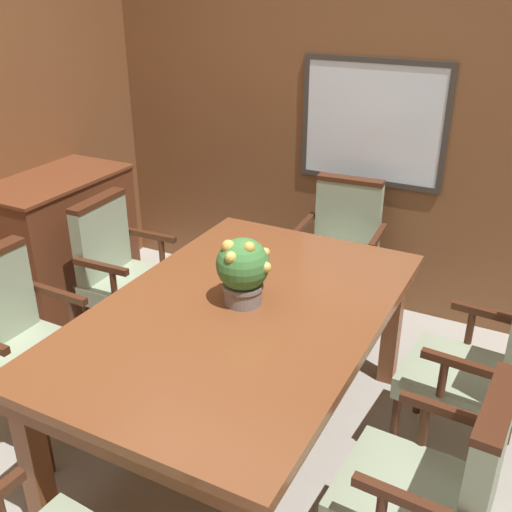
{
  "coord_description": "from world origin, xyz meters",
  "views": [
    {
      "loc": [
        1.27,
        -1.86,
        2.15
      ],
      "look_at": [
        0.12,
        0.34,
        0.97
      ],
      "focal_mm": 42.0,
      "sensor_mm": 36.0,
      "label": 1
    }
  ],
  "objects_px": {
    "dining_table": "(241,326)",
    "chair_left_near": "(20,339)",
    "chair_head_far": "(340,249)",
    "chair_right_near": "(436,488)",
    "sideboard_cabinet": "(64,250)",
    "chair_right_far": "(482,367)",
    "potted_plant": "(243,269)",
    "chair_left_far": "(124,271)"
  },
  "relations": [
    {
      "from": "chair_head_far",
      "to": "sideboard_cabinet",
      "type": "height_order",
      "value": "sideboard_cabinet"
    },
    {
      "from": "potted_plant",
      "to": "chair_left_near",
      "type": "bearing_deg",
      "value": -155.71
    },
    {
      "from": "chair_left_far",
      "to": "chair_head_far",
      "type": "bearing_deg",
      "value": -51.46
    },
    {
      "from": "chair_left_far",
      "to": "potted_plant",
      "type": "relative_size",
      "value": 2.99
    },
    {
      "from": "dining_table",
      "to": "chair_left_near",
      "type": "height_order",
      "value": "chair_left_near"
    },
    {
      "from": "chair_right_near",
      "to": "chair_right_far",
      "type": "xyz_separation_m",
      "value": [
        0.03,
        0.81,
        0.0
      ]
    },
    {
      "from": "chair_head_far",
      "to": "dining_table",
      "type": "bearing_deg",
      "value": -94.09
    },
    {
      "from": "chair_right_far",
      "to": "chair_left_near",
      "type": "bearing_deg",
      "value": -64.47
    },
    {
      "from": "dining_table",
      "to": "chair_right_near",
      "type": "xyz_separation_m",
      "value": [
        0.99,
        -0.4,
        -0.15
      ]
    },
    {
      "from": "potted_plant",
      "to": "sideboard_cabinet",
      "type": "height_order",
      "value": "potted_plant"
    },
    {
      "from": "chair_left_near",
      "to": "chair_right_far",
      "type": "height_order",
      "value": "same"
    },
    {
      "from": "chair_left_far",
      "to": "chair_head_far",
      "type": "height_order",
      "value": "same"
    },
    {
      "from": "dining_table",
      "to": "chair_left_near",
      "type": "relative_size",
      "value": 1.94
    },
    {
      "from": "chair_left_near",
      "to": "chair_head_far",
      "type": "xyz_separation_m",
      "value": [
        1.02,
        1.72,
        0.0
      ]
    },
    {
      "from": "chair_right_near",
      "to": "chair_left_near",
      "type": "bearing_deg",
      "value": -87.25
    },
    {
      "from": "chair_left_near",
      "to": "chair_left_far",
      "type": "distance_m",
      "value": 0.82
    },
    {
      "from": "dining_table",
      "to": "sideboard_cabinet",
      "type": "distance_m",
      "value": 1.72
    },
    {
      "from": "potted_plant",
      "to": "sideboard_cabinet",
      "type": "xyz_separation_m",
      "value": [
        -1.61,
        0.48,
        -0.45
      ]
    },
    {
      "from": "chair_right_near",
      "to": "potted_plant",
      "type": "height_order",
      "value": "potted_plant"
    },
    {
      "from": "sideboard_cabinet",
      "to": "potted_plant",
      "type": "bearing_deg",
      "value": -16.53
    },
    {
      "from": "chair_left_far",
      "to": "potted_plant",
      "type": "distance_m",
      "value": 1.16
    },
    {
      "from": "chair_right_near",
      "to": "chair_head_far",
      "type": "relative_size",
      "value": 1.0
    },
    {
      "from": "chair_left_near",
      "to": "chair_left_far",
      "type": "height_order",
      "value": "same"
    },
    {
      "from": "chair_right_far",
      "to": "sideboard_cabinet",
      "type": "height_order",
      "value": "sideboard_cabinet"
    },
    {
      "from": "chair_left_far",
      "to": "sideboard_cabinet",
      "type": "relative_size",
      "value": 0.98
    },
    {
      "from": "sideboard_cabinet",
      "to": "chair_right_far",
      "type": "bearing_deg",
      "value": -2.72
    },
    {
      "from": "potted_plant",
      "to": "sideboard_cabinet",
      "type": "bearing_deg",
      "value": 163.47
    },
    {
      "from": "chair_right_far",
      "to": "sideboard_cabinet",
      "type": "bearing_deg",
      "value": -88.68
    },
    {
      "from": "dining_table",
      "to": "chair_head_far",
      "type": "relative_size",
      "value": 1.94
    },
    {
      "from": "chair_right_far",
      "to": "chair_right_near",
      "type": "bearing_deg",
      "value": 1.79
    },
    {
      "from": "dining_table",
      "to": "chair_right_near",
      "type": "height_order",
      "value": "chair_right_near"
    },
    {
      "from": "chair_right_near",
      "to": "sideboard_cabinet",
      "type": "bearing_deg",
      "value": -106.71
    },
    {
      "from": "chair_head_far",
      "to": "chair_right_near",
      "type": "bearing_deg",
      "value": -64.13
    },
    {
      "from": "chair_head_far",
      "to": "chair_left_far",
      "type": "bearing_deg",
      "value": -143.06
    },
    {
      "from": "dining_table",
      "to": "chair_left_near",
      "type": "bearing_deg",
      "value": -158.61
    },
    {
      "from": "chair_head_far",
      "to": "chair_right_far",
      "type": "height_order",
      "value": "same"
    },
    {
      "from": "chair_right_near",
      "to": "chair_head_far",
      "type": "height_order",
      "value": "same"
    },
    {
      "from": "chair_left_near",
      "to": "sideboard_cabinet",
      "type": "relative_size",
      "value": 0.98
    },
    {
      "from": "potted_plant",
      "to": "chair_left_far",
      "type": "bearing_deg",
      "value": 160.02
    },
    {
      "from": "chair_right_near",
      "to": "potted_plant",
      "type": "relative_size",
      "value": 2.99
    },
    {
      "from": "chair_right_far",
      "to": "potted_plant",
      "type": "bearing_deg",
      "value": -67.27
    },
    {
      "from": "chair_left_near",
      "to": "chair_right_near",
      "type": "xyz_separation_m",
      "value": [
        2.0,
        -0.01,
        0.0
      ]
    }
  ]
}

